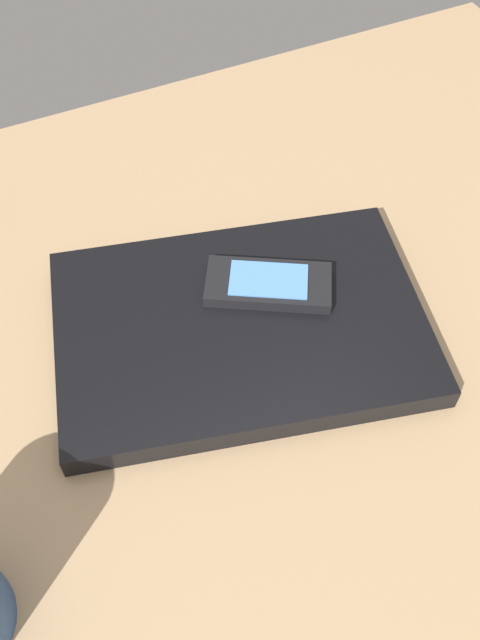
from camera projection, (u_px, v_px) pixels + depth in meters
The scene contains 3 objects.
desk_surface at pixel (181, 387), 61.25cm from camera, with size 120.00×80.00×3.00cm, color tan.
laptop_closed at pixel (240, 326), 61.98cm from camera, with size 32.04×21.85×2.26cm, color black.
cell_phone_on_laptop at pixel (268, 284), 62.65cm from camera, with size 12.26×10.02×1.28cm.
Camera 1 is at (9.06, 31.61, 53.76)cm, focal length 39.46 mm.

